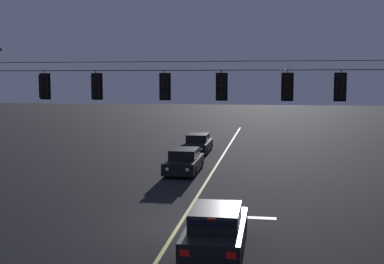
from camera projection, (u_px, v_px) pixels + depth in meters
The scene contains 13 objects.
ground_plane at pixel (178, 227), 18.07m from camera, with size 180.00×180.00×0.00m, color black.
lane_centre_stripe at pixel (207, 181), 26.18m from camera, with size 0.14×60.00×0.01m, color #D1C64C.
stop_bar_paint at pixel (233, 217), 19.40m from camera, with size 3.40×0.36×0.01m, color silver.
signal_span_assembly at pixel (188, 121), 19.89m from camera, with size 19.76×0.32×7.18m.
traffic_light_leftmost at pixel (43, 86), 20.69m from camera, with size 0.48×0.41×1.22m.
traffic_light_left_inner at pixel (96, 86), 20.33m from camera, with size 0.48×0.41×1.22m.
traffic_light_centre at pixel (164, 87), 19.87m from camera, with size 0.48×0.41×1.22m.
traffic_light_right_inner at pixel (221, 87), 19.51m from camera, with size 0.48×0.41×1.22m.
traffic_light_rightmost at pixel (288, 87), 19.11m from camera, with size 0.48×0.41×1.22m.
traffic_light_far_right at pixel (341, 87), 18.79m from camera, with size 0.48×0.41×1.22m.
car_waiting_near_lane at pixel (216, 230), 15.59m from camera, with size 1.80×4.33×1.39m.
car_oncoming_lead at pixel (184, 162), 28.63m from camera, with size 1.80×4.42×1.39m.
car_oncoming_trailing at pixel (198, 144), 36.53m from camera, with size 1.80×4.42×1.39m.
Camera 1 is at (3.26, -17.30, 5.40)m, focal length 45.86 mm.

